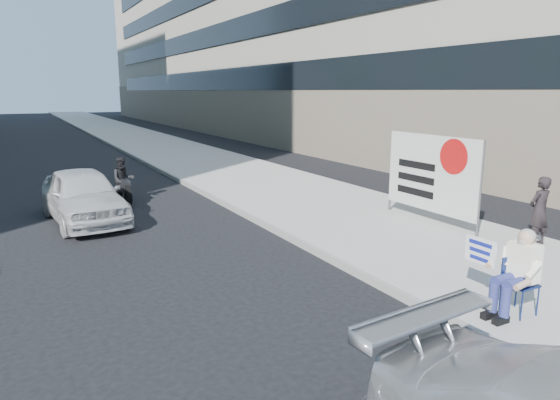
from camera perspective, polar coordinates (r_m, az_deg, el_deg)
ground at (r=8.40m, az=2.93°, el=-11.56°), size 160.00×160.00×0.00m
near_sidewalk at (r=27.93m, az=-11.42°, el=5.28°), size 5.00×120.00×0.15m
near_building at (r=44.40m, az=0.39°, el=20.92°), size 14.00×70.00×20.00m
seated_protester at (r=8.10m, az=25.31°, el=-7.08°), size 0.83×1.11×1.31m
pedestrian_woman at (r=12.03m, az=27.52°, el=-1.10°), size 0.55×0.37×1.49m
protest_banner at (r=12.93m, az=16.90°, el=2.92°), size 0.08×3.06×2.20m
white_sedan_near at (r=14.13m, az=-21.56°, el=0.50°), size 2.03×4.29×1.42m
motorcycle at (r=16.24m, az=-17.49°, el=1.98°), size 0.70×2.04×1.42m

